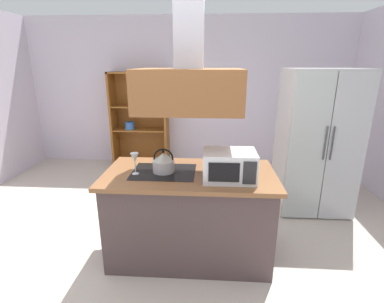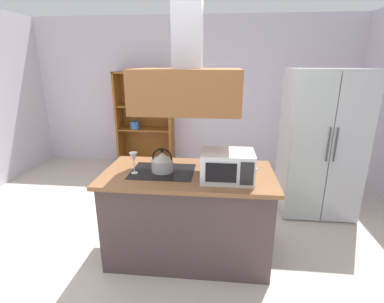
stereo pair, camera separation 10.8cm
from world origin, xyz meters
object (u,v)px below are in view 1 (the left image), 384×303
(dish_cabinet, at_px, (141,125))
(microwave, at_px, (229,165))
(refrigerator, at_px, (316,142))
(wine_glass_on_counter, at_px, (135,159))
(kettle, at_px, (164,162))
(cutting_board, at_px, (238,165))

(dish_cabinet, bearing_deg, microwave, -62.22)
(refrigerator, bearing_deg, microwave, -133.36)
(refrigerator, xyz_separation_m, wine_glass_on_counter, (-2.06, -1.20, 0.13))
(kettle, bearing_deg, microwave, -12.71)
(dish_cabinet, height_order, kettle, dish_cabinet)
(refrigerator, relative_size, cutting_board, 5.40)
(dish_cabinet, relative_size, kettle, 7.58)
(kettle, height_order, wine_glass_on_counter, kettle)
(microwave, height_order, wine_glass_on_counter, microwave)
(cutting_board, height_order, wine_glass_on_counter, wine_glass_on_counter)
(dish_cabinet, bearing_deg, wine_glass_on_counter, -77.31)
(cutting_board, height_order, microwave, microwave)
(kettle, bearing_deg, cutting_board, 16.59)
(dish_cabinet, height_order, cutting_board, dish_cabinet)
(microwave, distance_m, wine_glass_on_counter, 0.87)
(dish_cabinet, xyz_separation_m, kettle, (0.88, -2.69, 0.23))
(wine_glass_on_counter, bearing_deg, kettle, 15.42)
(refrigerator, height_order, microwave, refrigerator)
(microwave, bearing_deg, refrigerator, 46.64)
(dish_cabinet, xyz_separation_m, microwave, (1.49, -2.82, 0.26))
(microwave, bearing_deg, wine_glass_on_counter, 175.69)
(dish_cabinet, xyz_separation_m, wine_glass_on_counter, (0.62, -2.76, 0.28))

